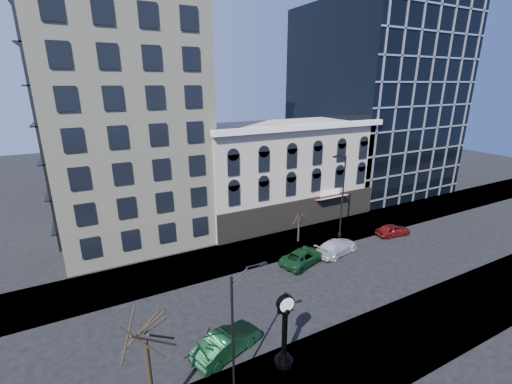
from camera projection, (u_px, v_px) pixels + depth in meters
ground at (257, 304)px, 27.44m from camera, size 160.00×160.00×0.00m
sidewalk_far at (220, 260)px, 34.17m from camera, size 160.00×6.00×0.12m
sidewalk_near at (319, 375)px, 20.68m from camera, size 160.00×6.00×0.12m
cream_tower at (117, 58)px, 34.74m from camera, size 15.90×15.40×42.50m
victorian_row at (282, 171)px, 44.32m from camera, size 22.60×11.19×12.50m
glass_office at (372, 102)px, 54.95m from camera, size 20.00×20.15×28.00m
street_clock at (285, 333)px, 20.77m from camera, size 1.17×1.17×5.16m
street_lamp_near at (242, 298)px, 18.02m from camera, size 2.05×0.39×7.91m
street_lamp_far at (340, 174)px, 36.47m from camera, size 2.53×0.85×9.93m
bare_tree_near at (143, 320)px, 15.78m from camera, size 4.91×4.91×8.43m
bare_tree_far at (299, 216)px, 37.11m from camera, size 2.34×2.34×4.01m
car_near_b at (227, 343)px, 22.23m from camera, size 5.14×3.16×1.60m
car_far_a at (303, 257)px, 33.37m from camera, size 5.70×3.89×1.45m
car_far_b at (337, 247)px, 35.28m from camera, size 5.62×3.28×1.53m
car_far_c at (393, 230)px, 39.48m from camera, size 4.24×2.15×1.39m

